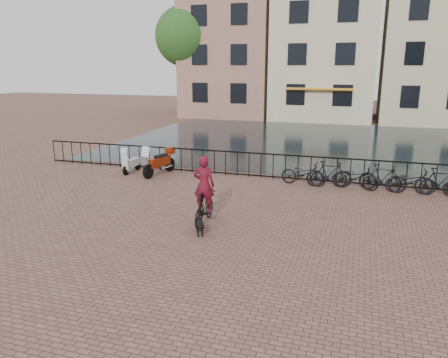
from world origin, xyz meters
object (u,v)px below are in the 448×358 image
(cyclist, at_px, (204,194))
(motorcycle, at_px, (159,159))
(dog, at_px, (200,226))
(scooter, at_px, (131,159))

(cyclist, xyz_separation_m, motorcycle, (-3.76, 4.86, -0.21))
(dog, relative_size, motorcycle, 0.38)
(dog, relative_size, scooter, 0.59)
(cyclist, height_order, motorcycle, cyclist)
(cyclist, height_order, scooter, cyclist)
(dog, height_order, motorcycle, motorcycle)
(dog, bearing_deg, cyclist, 77.34)
(motorcycle, height_order, scooter, motorcycle)
(scooter, bearing_deg, dog, -47.38)
(cyclist, bearing_deg, scooter, -45.79)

